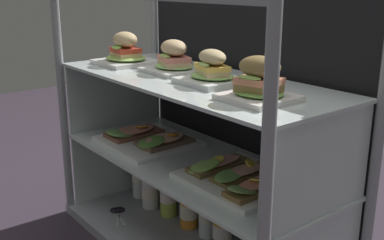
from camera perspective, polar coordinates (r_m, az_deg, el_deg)
case_frame at (r=1.67m, az=3.62°, el=0.98°), size 1.13×0.48×0.93m
riser_lower_tier at (r=1.70m, az=0.00°, el=-10.01°), size 1.07×0.42×0.30m
shelf_lower_glass at (r=1.63m, az=0.00°, el=-5.07°), size 1.08×0.43×0.01m
riser_upper_tier at (r=1.59m, az=0.00°, el=-0.18°), size 1.07×0.42×0.28m
shelf_upper_glass at (r=1.55m, az=0.00°, el=4.97°), size 1.08×0.43×0.01m
plated_roll_sandwich_mid_left at (r=1.82m, az=-8.09°, el=8.08°), size 0.20×0.20×0.12m
plated_roll_sandwich_left_of_center at (r=1.64m, az=-2.23°, el=7.36°), size 0.19×0.19×0.11m
plated_roll_sandwich_mid_right at (r=1.45m, az=2.45°, el=5.95°), size 0.18×0.18×0.11m
plated_roll_sandwich_far_left at (r=1.25m, az=8.14°, el=4.42°), size 0.18×0.18×0.12m
open_sandwich_tray_mid_right at (r=1.80m, az=-5.48°, el=-2.27°), size 0.34×0.31×0.06m
open_sandwich_tray_left_of_center at (r=1.45m, az=5.88°, el=-6.90°), size 0.34×0.31×0.06m
juice_bottle_front_fourth at (r=2.07m, az=-6.35°, el=-6.56°), size 0.07×0.07×0.24m
juice_bottle_back_center at (r=1.98m, az=-5.12°, el=-8.02°), size 0.07×0.07×0.23m
juice_bottle_tucked_behind at (r=1.90m, az=-2.87°, el=-8.67°), size 0.07×0.07×0.25m
juice_bottle_back_left at (r=1.83m, az=-0.40°, el=-10.45°), size 0.07×0.07×0.20m
juice_bottle_back_right at (r=1.75m, az=1.90°, el=-10.87°), size 0.07×0.07×0.26m
juice_bottle_front_right_end at (r=1.66m, az=3.73°, el=-13.18°), size 0.07×0.07×0.21m
juice_bottle_front_middle at (r=1.61m, az=7.43°, el=-13.73°), size 0.06×0.06×0.25m
kitchen_scissors at (r=1.98m, az=-9.01°, el=-10.98°), size 0.16×0.11×0.01m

